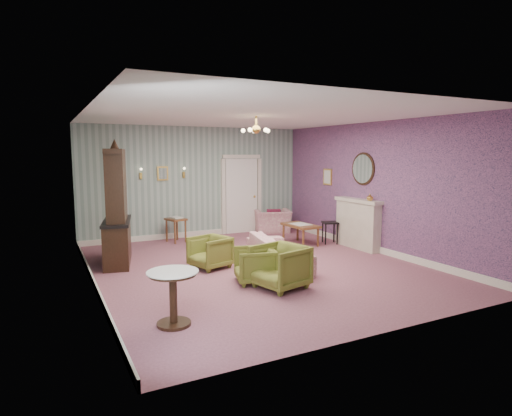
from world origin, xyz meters
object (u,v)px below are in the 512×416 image
sofa_chintz (278,246)px  fireplace (358,224)px  olive_chair_a (280,265)px  olive_chair_c (210,251)px  olive_chair_b (255,263)px  pedestal_table (173,298)px  dresser (116,204)px  side_table_black (330,233)px  wingback_chair (272,217)px  coffee_table (300,234)px

sofa_chintz → fireplace: bearing=-65.7°
olive_chair_a → fireplace: size_ratio=0.56×
olive_chair_c → sofa_chintz: bearing=51.6°
olive_chair_b → pedestal_table: size_ratio=0.92×
olive_chair_c → pedestal_table: bearing=-48.0°
olive_chair_a → dresser: bearing=-157.8°
sofa_chintz → pedestal_table: 3.28m
dresser → side_table_black: (4.96, -0.37, -0.94)m
sofa_chintz → wingback_chair: wingback_chair is taller
olive_chair_a → olive_chair_b: 0.52m
olive_chair_c → olive_chair_b: bearing=-1.5°
olive_chair_a → sofa_chintz: size_ratio=0.40×
olive_chair_c → side_table_black: (3.43, 0.78, -0.07)m
sofa_chintz → coffee_table: size_ratio=2.05×
olive_chair_c → coffee_table: (2.74, 1.05, -0.09)m
wingback_chair → coffee_table: (-0.18, -1.72, -0.17)m
olive_chair_c → wingback_chair: 4.03m
pedestal_table → sofa_chintz: bearing=36.0°
side_table_black → sofa_chintz: bearing=-150.1°
olive_chair_b → side_table_black: size_ratio=1.23×
olive_chair_b → coffee_table: olive_chair_b is taller
wingback_chair → dresser: 4.80m
olive_chair_c → pedestal_table: (-1.41, -2.40, 0.02)m
olive_chair_c → coffee_table: size_ratio=0.70×
sofa_chintz → dresser: size_ratio=0.82×
sofa_chintz → coffee_table: (1.50, 1.52, -0.14)m
dresser → wingback_chair: bearing=32.5°
olive_chair_c → fireplace: 3.71m
sofa_chintz → wingback_chair: 3.65m
side_table_black → pedestal_table: (-4.84, -3.18, 0.09)m
side_table_black → olive_chair_b: bearing=-146.9°
olive_chair_c → olive_chair_a: bearing=1.3°
dresser → coffee_table: dresser is taller
wingback_chair → pedestal_table: (-4.33, -5.17, -0.06)m
wingback_chair → dresser: (-4.45, -1.62, 0.79)m
olive_chair_a → fireplace: fireplace is taller
olive_chair_b → olive_chair_c: bearing=-148.4°
side_table_black → coffee_table: bearing=159.1°
sofa_chintz → side_table_black: 2.52m
sofa_chintz → coffee_table: bearing=-33.0°
olive_chair_b → dresser: dresser is taller
wingback_chair → side_table_black: size_ratio=1.79×
fireplace → olive_chair_b: bearing=-158.6°
olive_chair_b → pedestal_table: bearing=-40.8°
olive_chair_a → pedestal_table: bearing=-84.7°
olive_chair_a → wingback_chair: 5.04m
olive_chair_a → side_table_black: (2.85, 2.48, -0.12)m
olive_chair_a → pedestal_table: size_ratio=1.09×
fireplace → side_table_black: bearing=111.1°
wingback_chair → olive_chair_b: bearing=75.6°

